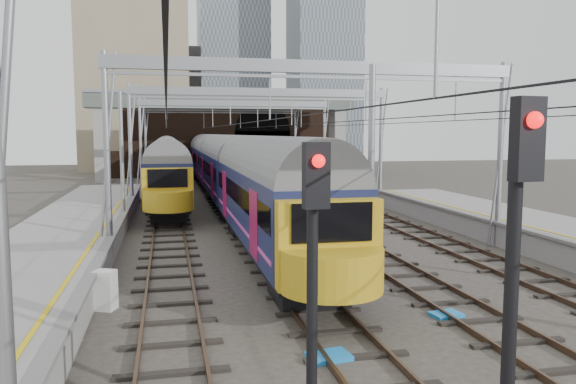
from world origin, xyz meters
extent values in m
plane|color=#38332D|center=(0.00, 0.00, 0.00)|extent=(160.00, 160.00, 0.00)
cube|color=gray|center=(-10.20, 2.50, 0.55)|extent=(4.20, 55.00, 1.10)
cube|color=slate|center=(-8.15, 2.50, 1.05)|extent=(0.35, 55.00, 0.12)
cube|color=gold|center=(-8.65, 2.50, 1.11)|extent=(0.12, 55.00, 0.01)
cube|color=#4C3828|center=(-6.72, 15.00, 0.09)|extent=(0.08, 80.00, 0.16)
cube|color=#4C3828|center=(-5.28, 15.00, 0.09)|extent=(0.08, 80.00, 0.16)
cube|color=black|center=(-6.00, 15.00, 0.01)|extent=(2.40, 80.00, 0.14)
cube|color=#4C3828|center=(-2.72, 15.00, 0.09)|extent=(0.08, 80.00, 0.16)
cube|color=#4C3828|center=(-1.28, 15.00, 0.09)|extent=(0.08, 80.00, 0.16)
cube|color=black|center=(-2.00, 15.00, 0.01)|extent=(2.40, 80.00, 0.14)
cube|color=#4C3828|center=(1.28, 15.00, 0.09)|extent=(0.08, 80.00, 0.16)
cube|color=#4C3828|center=(2.72, 15.00, 0.09)|extent=(0.08, 80.00, 0.16)
cube|color=black|center=(2.00, 15.00, 0.01)|extent=(2.40, 80.00, 0.14)
cube|color=#4C3828|center=(5.28, 15.00, 0.09)|extent=(0.08, 80.00, 0.16)
cube|color=#4C3828|center=(6.72, 15.00, 0.09)|extent=(0.08, 80.00, 0.16)
cube|color=black|center=(6.00, 15.00, 0.01)|extent=(2.40, 80.00, 0.14)
cylinder|color=gray|center=(-8.20, 8.00, 4.00)|extent=(0.24, 0.24, 8.00)
cylinder|color=gray|center=(8.20, 8.00, 4.00)|extent=(0.24, 0.24, 8.00)
cube|color=gray|center=(0.00, 8.00, 7.60)|extent=(16.80, 0.28, 0.50)
cylinder|color=gray|center=(-8.20, 22.00, 4.00)|extent=(0.24, 0.24, 8.00)
cylinder|color=gray|center=(8.20, 22.00, 4.00)|extent=(0.24, 0.24, 8.00)
cube|color=gray|center=(0.00, 22.00, 7.60)|extent=(16.80, 0.28, 0.50)
cylinder|color=gray|center=(-8.20, 36.00, 4.00)|extent=(0.24, 0.24, 8.00)
cylinder|color=gray|center=(8.20, 36.00, 4.00)|extent=(0.24, 0.24, 8.00)
cube|color=gray|center=(0.00, 36.00, 7.60)|extent=(16.80, 0.28, 0.50)
cylinder|color=gray|center=(-8.20, 48.00, 4.00)|extent=(0.24, 0.24, 8.00)
cylinder|color=gray|center=(8.20, 48.00, 4.00)|extent=(0.24, 0.24, 8.00)
cube|color=gray|center=(0.00, 48.00, 7.60)|extent=(16.80, 0.28, 0.50)
cube|color=black|center=(-6.00, 15.00, 5.50)|extent=(0.03, 80.00, 0.03)
cube|color=black|center=(-2.00, 15.00, 5.50)|extent=(0.03, 80.00, 0.03)
cube|color=black|center=(2.00, 15.00, 5.50)|extent=(0.03, 80.00, 0.03)
cube|color=black|center=(6.00, 15.00, 5.50)|extent=(0.03, 80.00, 0.03)
cube|color=#322016|center=(2.00, 52.00, 4.50)|extent=(26.00, 2.00, 9.00)
cube|color=black|center=(5.00, 50.98, 2.60)|extent=(6.50, 0.10, 5.20)
cylinder|color=black|center=(5.00, 50.98, 5.20)|extent=(6.50, 0.10, 6.50)
cube|color=#322016|center=(-10.00, 51.00, 1.50)|extent=(6.00, 1.50, 3.00)
cube|color=gray|center=(-12.50, 46.00, 4.10)|extent=(1.20, 2.50, 8.20)
cube|color=gray|center=(12.50, 46.00, 4.10)|extent=(1.20, 2.50, 8.20)
cube|color=#58635B|center=(0.00, 46.00, 8.20)|extent=(28.00, 3.00, 1.40)
cube|color=gray|center=(0.00, 46.00, 9.10)|extent=(28.00, 3.00, 0.30)
cube|color=tan|center=(-10.00, 66.00, 11.00)|extent=(14.00, 12.00, 22.00)
cube|color=#4C5660|center=(4.00, 72.00, 16.00)|extent=(10.00, 10.00, 32.00)
cube|color=gray|center=(-2.00, 80.00, 9.00)|extent=(18.00, 14.00, 18.00)
cube|color=black|center=(-2.00, 32.23, 0.35)|extent=(2.20, 65.11, 0.70)
cube|color=#131E42|center=(-2.00, 32.23, 2.25)|extent=(2.80, 65.11, 2.50)
cylinder|color=slate|center=(-2.00, 32.23, 3.50)|extent=(2.74, 64.61, 2.74)
cube|color=black|center=(-2.00, 32.23, 2.65)|extent=(2.82, 63.91, 0.75)
cube|color=#DC449F|center=(-2.00, 32.23, 1.55)|extent=(2.82, 64.11, 0.12)
cube|color=gold|center=(-2.00, -0.47, 2.15)|extent=(2.74, 0.60, 2.30)
cube|color=black|center=(-2.00, -0.64, 2.75)|extent=(2.10, 0.08, 1.00)
cube|color=black|center=(-6.00, 46.79, 0.35)|extent=(2.10, 62.24, 0.70)
cube|color=#131E42|center=(-6.00, 46.79, 2.19)|extent=(2.67, 62.24, 2.38)
cylinder|color=slate|center=(-6.00, 46.79, 3.38)|extent=(2.62, 61.74, 2.62)
cube|color=black|center=(-6.00, 46.79, 2.57)|extent=(2.69, 61.04, 0.72)
cube|color=#DC449F|center=(-6.00, 46.79, 1.52)|extent=(2.69, 61.24, 0.11)
cube|color=gold|center=(-6.00, 15.52, 2.09)|extent=(2.62, 0.60, 2.18)
cube|color=black|center=(-6.00, 15.35, 2.67)|extent=(2.00, 0.08, 0.95)
cylinder|color=black|center=(-4.09, -6.64, 2.35)|extent=(0.16, 0.16, 4.71)
cube|color=black|center=(-4.09, -6.82, 4.42)|extent=(0.35, 0.20, 0.88)
sphere|color=red|center=(-4.09, -6.94, 4.61)|extent=(0.18, 0.18, 0.18)
cylinder|color=black|center=(-1.92, -8.00, 2.61)|extent=(0.17, 0.17, 5.23)
cube|color=black|center=(-1.92, -8.18, 4.90)|extent=(0.40, 0.23, 0.98)
sphere|color=red|center=(-1.92, -8.30, 5.12)|extent=(0.20, 0.20, 0.20)
cube|color=silver|center=(-7.80, 2.22, 0.56)|extent=(0.70, 0.65, 1.13)
cube|color=#1C80D3|center=(-2.59, -2.46, 0.05)|extent=(1.00, 0.78, 0.11)
cube|color=#1C80D3|center=(-0.42, 10.37, 0.05)|extent=(0.92, 0.70, 0.10)
cube|color=#1C80D3|center=(1.34, -0.35, 0.05)|extent=(0.91, 0.72, 0.10)
camera|label=1|loc=(-6.01, -13.96, 4.97)|focal=35.00mm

